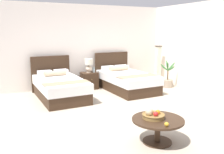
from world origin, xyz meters
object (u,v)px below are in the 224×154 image
Objects in this scene: table_lamp at (89,65)px; floor_lamp_corner at (158,64)px; vase at (94,70)px; loose_apple at (167,124)px; fruit_bowl at (153,115)px; nightstand at (89,81)px; potted_palm at (168,80)px; bed_near_corner at (126,80)px; coffee_table at (158,125)px; loose_orange at (149,110)px; bed_near_window at (60,87)px.

floor_lamp_corner is at bearing -4.07° from table_lamp.
vase is 4.57m from loose_apple.
nightstand is at bearing 84.36° from fruit_bowl.
potted_palm is at bearing -21.32° from vase.
bed_near_corner reaches higher than loose_apple.
coffee_table is 5.05m from floor_lamp_corner.
floor_lamp_corner reaches higher than loose_apple.
bed_near_window is at bearing 105.00° from loose_orange.
fruit_bowl is (-0.41, -4.17, 0.21)m from nightstand.
vase is 0.19× the size of potted_palm.
loose_orange reaches higher than loose_apple.
potted_palm is at bearing -20.94° from nightstand.
table_lamp reaches higher than loose_orange.
floor_lamp_corner is at bearing 17.44° from bed_near_corner.
fruit_bowl is at bearing -131.81° from potted_palm.
loose_apple is (0.73, -3.89, 0.15)m from bed_near_window.
loose_orange is (-0.30, -3.92, -0.34)m from table_lamp.
nightstand is 1.40× the size of fruit_bowl.
nightstand is at bearing 159.06° from potted_palm.
table_lamp is at bearing 158.66° from potted_palm.
bed_near_window is 28.00× the size of loose_orange.
bed_near_window is 0.97× the size of bed_near_corner.
vase is 4.17m from fruit_bowl.
fruit_bowl is (-0.41, -4.19, -0.32)m from table_lamp.
loose_apple is (-1.44, -3.89, 0.15)m from bed_near_corner.
fruit_bowl is (-0.06, 0.06, 0.16)m from coffee_table.
vase reaches higher than coffee_table.
loose_apple is at bearing -97.34° from vase.
coffee_table is at bearing -77.19° from bed_near_window.
bed_near_corner reaches higher than loose_orange.
loose_orange is at bearing -112.02° from bed_near_corner.
bed_near_window is at bearing 175.79° from potted_palm.
table_lamp reaches higher than potted_palm.
bed_near_corner is at bearing 169.60° from potted_palm.
loose_apple is at bearing -103.79° from coffee_table.
bed_near_window is 3.64m from coffee_table.
potted_palm is (2.77, 2.95, -0.23)m from loose_orange.
loose_apple is 0.69m from loose_orange.
bed_near_window is 3.96m from loose_apple.
coffee_table is 11.61× the size of loose_orange.
coffee_table is 0.18m from fruit_bowl.
fruit_bowl is 4.34m from potted_palm.
vase reaches higher than loose_apple.
vase is 2.52m from potted_palm.
loose_orange is at bearing 67.42° from fruit_bowl.
vase is 2.22× the size of loose_orange.
nightstand is at bearing 30.37° from bed_near_window.
fruit_bowl is 0.40m from loose_apple.
table_lamp reaches higher than fruit_bowl.
coffee_table is at bearing -94.71° from table_lamp.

